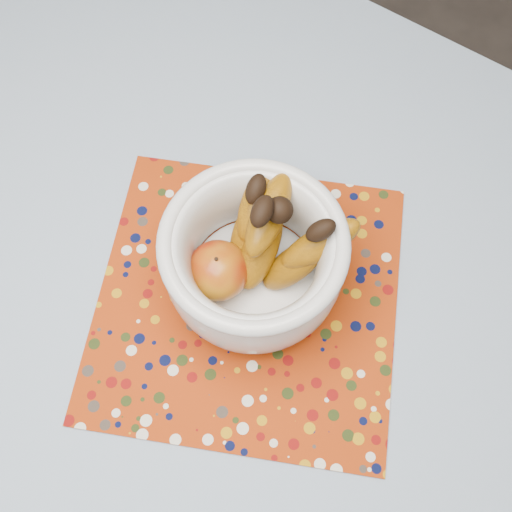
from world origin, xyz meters
name	(u,v)px	position (x,y,z in m)	size (l,w,h in m)	color
table	(188,339)	(0.00, 0.00, 0.67)	(1.20, 1.20, 0.75)	brown
tablecloth	(181,323)	(0.00, 0.00, 0.76)	(1.32, 1.32, 0.01)	slate
placemat	(247,300)	(0.06, 0.08, 0.76)	(0.41, 0.41, 0.00)	#902A07
fruit_bowl	(261,253)	(0.05, 0.11, 0.85)	(0.26, 0.25, 0.19)	silver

